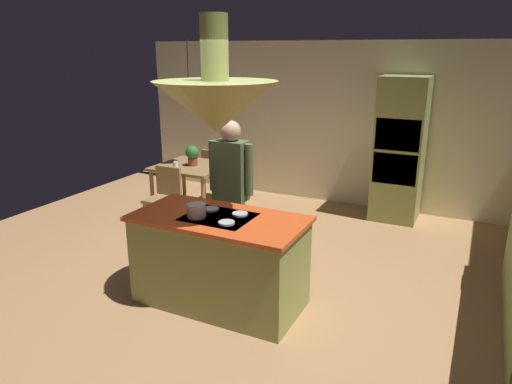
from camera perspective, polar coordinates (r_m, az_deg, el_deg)
The scene contains 13 objects.
ground at distance 4.95m, azimuth -3.15°, elevation -12.24°, with size 8.16×8.16×0.00m, color #AD7F51.
wall_back at distance 7.60m, azimuth 9.58°, elevation 8.20°, with size 6.80×0.10×2.55m, color beige.
kitchen_island at distance 4.58m, azimuth -4.47°, elevation -8.32°, with size 1.65×0.84×0.93m.
oven_tower at distance 7.01m, azimuth 17.16°, elevation 4.94°, with size 0.66×0.62×2.07m.
dining_table at distance 7.05m, azimuth -7.81°, elevation 2.47°, with size 1.01×0.94×0.76m.
person_at_island at distance 5.07m, azimuth -3.07°, elevation 0.62°, with size 0.53×0.23×1.71m.
range_hood at distance 4.17m, azimuth -4.96°, elevation 10.70°, with size 1.10×1.10×1.00m.
pendant_light_over_table at distance 6.85m, azimuth -8.23°, elevation 12.25°, with size 0.32×0.32×0.82m.
chair_facing_island at distance 6.55m, azimuth -11.09°, elevation -0.23°, with size 0.40×0.40×0.87m.
chair_by_back_wall at distance 7.65m, azimuth -4.91°, elevation 2.54°, with size 0.40×0.40×0.87m.
potted_plant_on_table at distance 6.97m, azimuth -7.79°, elevation 4.58°, with size 0.20×0.20×0.30m.
cup_on_table at distance 6.90m, azimuth -9.80°, elevation 3.31°, with size 0.07×0.07×0.09m, color white.
cooking_pot_on_cooktop at distance 4.36m, azimuth -7.31°, elevation -2.23°, with size 0.18×0.18×0.12m, color #B2B2B7.
Camera 1 is at (2.13, -3.75, 2.42)m, focal length 32.68 mm.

